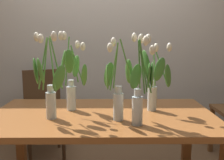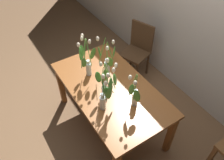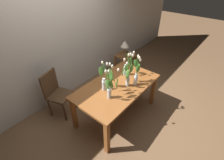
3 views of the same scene
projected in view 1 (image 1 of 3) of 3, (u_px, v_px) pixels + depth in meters
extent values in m
cube|color=beige|center=(106.00, 32.00, 3.13)|extent=(9.00, 0.10, 2.70)
cube|color=brown|center=(102.00, 116.00, 1.87)|extent=(1.60, 0.90, 0.04)
cube|color=brown|center=(21.00, 143.00, 2.31)|extent=(0.07, 0.07, 0.70)
cube|color=brown|center=(187.00, 143.00, 2.32)|extent=(0.07, 0.07, 0.70)
cylinder|color=silver|center=(152.00, 99.00, 1.94)|extent=(0.07, 0.07, 0.18)
cylinder|color=silver|center=(152.00, 83.00, 1.92)|extent=(0.04, 0.04, 0.05)
cylinder|color=silver|center=(152.00, 102.00, 1.94)|extent=(0.06, 0.06, 0.11)
cylinder|color=#478433|center=(154.00, 67.00, 1.85)|extent=(0.01, 0.09, 0.26)
ellipsoid|color=#F2E5C6|center=(156.00, 48.00, 1.78)|extent=(0.04, 0.04, 0.06)
ellipsoid|color=#427F33|center=(159.00, 69.00, 1.81)|extent=(0.11, 0.03, 0.18)
cylinder|color=#478433|center=(161.00, 66.00, 1.85)|extent=(0.09, 0.10, 0.25)
ellipsoid|color=#F2E5C6|center=(169.00, 47.00, 1.78)|extent=(0.04, 0.04, 0.06)
ellipsoid|color=#427F33|center=(168.00, 76.00, 1.85)|extent=(0.09, 0.08, 0.18)
cylinder|color=silver|center=(137.00, 111.00, 1.61)|extent=(0.07, 0.07, 0.18)
cylinder|color=silver|center=(138.00, 93.00, 1.60)|extent=(0.04, 0.04, 0.05)
cylinder|color=silver|center=(137.00, 116.00, 1.62)|extent=(0.06, 0.06, 0.11)
cylinder|color=#3D752D|center=(143.00, 66.00, 1.59)|extent=(0.06, 0.04, 0.33)
ellipsoid|color=#F2E5C6|center=(148.00, 39.00, 1.58)|extent=(0.04, 0.04, 0.06)
ellipsoid|color=#427F33|center=(146.00, 63.00, 1.63)|extent=(0.08, 0.10, 0.18)
cylinder|color=#3D752D|center=(139.00, 65.00, 1.63)|extent=(0.03, 0.11, 0.32)
ellipsoid|color=#F2E5C6|center=(141.00, 39.00, 1.66)|extent=(0.04, 0.04, 0.06)
ellipsoid|color=#427F33|center=(136.00, 77.00, 1.69)|extent=(0.10, 0.05, 0.18)
cylinder|color=#3D752D|center=(146.00, 72.00, 1.57)|extent=(0.08, 0.01, 0.26)
ellipsoid|color=#F2E5C6|center=(152.00, 50.00, 1.55)|extent=(0.04, 0.04, 0.06)
ellipsoid|color=#427F33|center=(152.00, 75.00, 1.60)|extent=(0.02, 0.08, 0.17)
cylinder|color=#3D752D|center=(142.00, 68.00, 1.57)|extent=(0.04, 0.01, 0.32)
ellipsoid|color=#F2E5C6|center=(146.00, 41.00, 1.54)|extent=(0.04, 0.04, 0.06)
ellipsoid|color=#427F33|center=(149.00, 76.00, 1.60)|extent=(0.03, 0.11, 0.18)
cylinder|color=silver|center=(71.00, 98.00, 1.95)|extent=(0.07, 0.07, 0.18)
cylinder|color=silver|center=(71.00, 83.00, 1.93)|extent=(0.04, 0.04, 0.05)
cylinder|color=silver|center=(71.00, 102.00, 1.95)|extent=(0.06, 0.06, 0.11)
cylinder|color=#478433|center=(75.00, 64.00, 1.94)|extent=(0.05, 0.06, 0.28)
ellipsoid|color=#F2E5C6|center=(77.00, 45.00, 1.95)|extent=(0.04, 0.04, 0.06)
ellipsoid|color=#4C8E38|center=(76.00, 66.00, 1.99)|extent=(0.09, 0.07, 0.18)
cylinder|color=#478433|center=(67.00, 61.00, 1.85)|extent=(0.03, 0.10, 0.34)
ellipsoid|color=#F2E5C6|center=(64.00, 36.00, 1.77)|extent=(0.04, 0.04, 0.06)
ellipsoid|color=#4C8E38|center=(69.00, 61.00, 1.80)|extent=(0.07, 0.05, 0.17)
cylinder|color=#478433|center=(77.00, 66.00, 1.88)|extent=(0.09, 0.06, 0.27)
ellipsoid|color=#F2E5C6|center=(83.00, 46.00, 1.83)|extent=(0.04, 0.04, 0.06)
ellipsoid|color=#4C8E38|center=(84.00, 75.00, 1.90)|extent=(0.06, 0.11, 0.18)
cylinder|color=silver|center=(118.00, 107.00, 1.71)|extent=(0.07, 0.07, 0.18)
cylinder|color=silver|center=(118.00, 90.00, 1.69)|extent=(0.04, 0.04, 0.05)
cylinder|color=silver|center=(118.00, 111.00, 1.71)|extent=(0.06, 0.06, 0.11)
cylinder|color=#56933D|center=(127.00, 64.00, 1.70)|extent=(0.10, 0.08, 0.33)
ellipsoid|color=#F2E5C6|center=(134.00, 37.00, 1.71)|extent=(0.04, 0.04, 0.06)
ellipsoid|color=#4C8E38|center=(129.00, 72.00, 1.76)|extent=(0.06, 0.09, 0.18)
cylinder|color=#56933D|center=(114.00, 69.00, 1.66)|extent=(0.05, 0.01, 0.28)
ellipsoid|color=#F2E5C6|center=(110.00, 48.00, 1.64)|extent=(0.04, 0.04, 0.06)
ellipsoid|color=#4C8E38|center=(107.00, 77.00, 1.64)|extent=(0.03, 0.11, 0.18)
cylinder|color=#56933D|center=(116.00, 66.00, 1.70)|extent=(0.04, 0.06, 0.31)
ellipsoid|color=#F2E5C6|center=(113.00, 42.00, 1.70)|extent=(0.04, 0.04, 0.06)
ellipsoid|color=#4C8E38|center=(109.00, 75.00, 1.73)|extent=(0.09, 0.07, 0.18)
cylinder|color=silver|center=(51.00, 105.00, 1.74)|extent=(0.07, 0.07, 0.18)
cylinder|color=silver|center=(50.00, 89.00, 1.72)|extent=(0.04, 0.04, 0.05)
cylinder|color=silver|center=(51.00, 110.00, 1.75)|extent=(0.06, 0.06, 0.11)
cylinder|color=#56933D|center=(45.00, 65.00, 1.68)|extent=(0.04, 0.03, 0.33)
ellipsoid|color=#F2E5C6|center=(41.00, 39.00, 1.64)|extent=(0.04, 0.04, 0.06)
ellipsoid|color=#4C8E38|center=(41.00, 71.00, 1.64)|extent=(0.09, 0.09, 0.18)
cylinder|color=#56933D|center=(43.00, 64.00, 1.69)|extent=(0.07, 0.01, 0.34)
ellipsoid|color=#F2E5C6|center=(36.00, 37.00, 1.66)|extent=(0.04, 0.04, 0.06)
ellipsoid|color=#4C8E38|center=(36.00, 71.00, 1.67)|extent=(0.04, 0.07, 0.17)
cylinder|color=#56933D|center=(52.00, 64.00, 1.63)|extent=(0.06, 0.12, 0.33)
ellipsoid|color=#F2E5C6|center=(54.00, 36.00, 1.55)|extent=(0.04, 0.04, 0.06)
ellipsoid|color=#4C8E38|center=(59.00, 78.00, 1.62)|extent=(0.12, 0.06, 0.18)
cylinder|color=#56933D|center=(56.00, 63.00, 1.70)|extent=(0.08, 0.01, 0.35)
ellipsoid|color=#F2E5C6|center=(61.00, 36.00, 1.67)|extent=(0.04, 0.04, 0.06)
ellipsoid|color=#4C8E38|center=(63.00, 62.00, 1.73)|extent=(0.05, 0.10, 0.18)
cube|color=#4C331E|center=(44.00, 116.00, 2.78)|extent=(0.51, 0.51, 0.04)
cylinder|color=#4C331E|center=(64.00, 141.00, 2.72)|extent=(0.04, 0.04, 0.43)
cylinder|color=#4C331E|center=(30.00, 145.00, 2.60)|extent=(0.04, 0.04, 0.43)
cylinder|color=#4C331E|center=(59.00, 130.00, 3.03)|extent=(0.04, 0.04, 0.43)
cylinder|color=#4C331E|center=(28.00, 133.00, 2.92)|extent=(0.04, 0.04, 0.43)
cube|color=#4C331E|center=(42.00, 90.00, 2.90)|extent=(0.39, 0.17, 0.46)
cube|color=brown|center=(211.00, 130.00, 2.92)|extent=(0.04, 0.04, 0.51)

